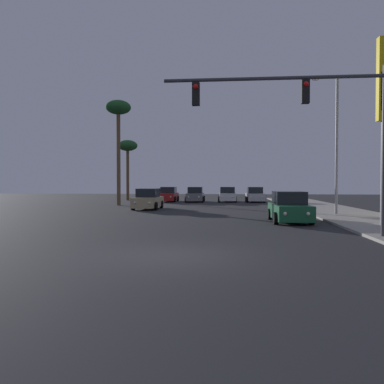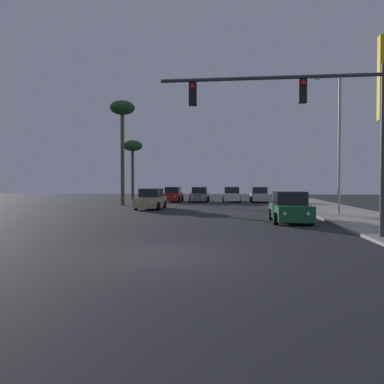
# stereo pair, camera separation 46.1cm
# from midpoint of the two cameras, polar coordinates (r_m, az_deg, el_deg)

# --- Properties ---
(ground_plane) EXTENTS (120.00, 120.00, 0.00)m
(ground_plane) POSITION_cam_midpoint_polar(r_m,az_deg,el_deg) (11.25, -2.61, -9.65)
(ground_plane) COLOR #28282B
(sidewalk_right) EXTENTS (5.00, 60.00, 0.12)m
(sidewalk_right) POSITION_cam_midpoint_polar(r_m,az_deg,el_deg) (22.39, 26.79, -4.11)
(sidewalk_right) COLOR #9E998E
(sidewalk_right) RESTS_ON ground
(car_tan) EXTENTS (2.04, 4.33, 1.68)m
(car_tan) POSITION_cam_midpoint_polar(r_m,az_deg,el_deg) (30.85, -5.87, -1.18)
(car_tan) COLOR tan
(car_tan) RESTS_ON ground
(car_red) EXTENTS (2.04, 4.31, 1.68)m
(car_red) POSITION_cam_midpoint_polar(r_m,az_deg,el_deg) (42.84, -2.61, -0.45)
(car_red) COLOR maroon
(car_red) RESTS_ON ground
(car_white) EXTENTS (2.04, 4.33, 1.68)m
(car_white) POSITION_cam_midpoint_polar(r_m,az_deg,el_deg) (42.53, 6.39, -0.47)
(car_white) COLOR silver
(car_white) RESTS_ON ground
(car_grey) EXTENTS (2.04, 4.32, 1.68)m
(car_grey) POSITION_cam_midpoint_polar(r_m,az_deg,el_deg) (42.20, 1.48, -0.47)
(car_grey) COLOR slate
(car_grey) RESTS_ON ground
(car_green) EXTENTS (2.04, 4.33, 1.68)m
(car_green) POSITION_cam_midpoint_polar(r_m,az_deg,el_deg) (21.20, 15.30, -2.41)
(car_green) COLOR #195933
(car_green) RESTS_ON ground
(car_silver) EXTENTS (2.04, 4.33, 1.68)m
(car_silver) POSITION_cam_midpoint_polar(r_m,az_deg,el_deg) (42.32, 10.54, -0.49)
(car_silver) COLOR #B7B7BC
(car_silver) RESTS_ON ground
(traffic_light_mast) EXTENTS (8.58, 0.36, 6.50)m
(traffic_light_mast) POSITION_cam_midpoint_polar(r_m,az_deg,el_deg) (15.41, 18.96, 11.18)
(traffic_light_mast) COLOR #38383D
(traffic_light_mast) RESTS_ON sidewalk_right
(street_lamp) EXTENTS (1.74, 0.24, 9.00)m
(street_lamp) POSITION_cam_midpoint_polar(r_m,az_deg,el_deg) (26.22, 21.75, 7.80)
(street_lamp) COLOR #99999E
(street_lamp) RESTS_ON sidewalk_right
(palm_tree_far) EXTENTS (2.40, 2.40, 7.37)m
(palm_tree_far) POSITION_cam_midpoint_polar(r_m,az_deg,el_deg) (46.73, -8.77, 6.57)
(palm_tree_far) COLOR brown
(palm_tree_far) RESTS_ON ground
(palm_tree_mid) EXTENTS (2.40, 2.40, 9.99)m
(palm_tree_mid) POSITION_cam_midpoint_polar(r_m,az_deg,el_deg) (37.01, -10.22, 11.56)
(palm_tree_mid) COLOR brown
(palm_tree_mid) RESTS_ON ground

